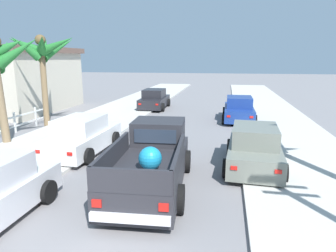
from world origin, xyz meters
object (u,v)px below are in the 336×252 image
(pickup_truck, at_px, (152,161))
(car_left_far, at_px, (82,136))
(roadside_house, at_px, (2,79))
(car_right_near, at_px, (254,148))
(car_left_near, at_px, (154,100))
(palm_tree_right_fore, at_px, (43,51))
(car_left_mid, at_px, (239,110))

(pickup_truck, distance_m, car_left_far, 4.55)
(car_left_far, height_order, roadside_house, roadside_house)
(pickup_truck, distance_m, car_right_near, 3.96)
(car_right_near, distance_m, roadside_house, 20.25)
(car_right_near, relative_size, roadside_house, 0.46)
(pickup_truck, bearing_deg, car_left_near, 103.19)
(pickup_truck, relative_size, car_left_near, 1.24)
(palm_tree_right_fore, bearing_deg, roadside_house, 144.88)
(car_right_near, bearing_deg, car_left_near, 118.49)
(palm_tree_right_fore, relative_size, roadside_house, 0.56)
(palm_tree_right_fore, bearing_deg, car_left_mid, 19.46)
(pickup_truck, height_order, palm_tree_right_fore, palm_tree_right_fore)
(palm_tree_right_fore, distance_m, roadside_house, 8.44)
(car_left_far, relative_size, roadside_house, 0.46)
(pickup_truck, distance_m, palm_tree_right_fore, 11.14)
(car_left_far, xyz_separation_m, roadside_house, (-10.96, 9.04, 1.65))
(car_right_near, height_order, roadside_house, roadside_house)
(palm_tree_right_fore, bearing_deg, car_left_far, -45.51)
(car_left_far, distance_m, roadside_house, 14.30)
(car_left_near, bearing_deg, car_right_near, -61.51)
(car_left_mid, height_order, palm_tree_right_fore, palm_tree_right_fore)
(pickup_truck, bearing_deg, palm_tree_right_fore, 138.42)
(car_left_mid, xyz_separation_m, palm_tree_right_fore, (-10.88, -3.84, 3.58))
(car_right_near, xyz_separation_m, roadside_house, (-17.84, 9.43, 1.65))
(car_right_near, bearing_deg, pickup_truck, -144.31)
(roadside_house, bearing_deg, car_left_far, -39.53)
(car_left_near, relative_size, car_left_mid, 1.01)
(pickup_truck, xyz_separation_m, car_right_near, (3.22, 2.31, -0.07))
(car_left_near, relative_size, car_right_near, 0.99)
(car_left_far, relative_size, palm_tree_right_fore, 0.82)
(car_left_far, bearing_deg, car_left_near, 88.72)
(car_left_near, distance_m, palm_tree_right_fore, 9.45)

